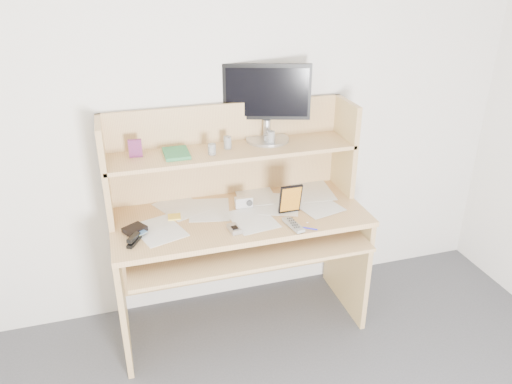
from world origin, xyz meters
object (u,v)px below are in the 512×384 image
object	(u,v)px
desk	(236,217)
tv_remote	(293,225)
monitor	(266,100)
game_case	(290,199)
keyboard	(213,239)

from	to	relation	value
desk	tv_remote	distance (m)	0.39
tv_remote	desk	bearing A→B (deg)	117.68
tv_remote	monitor	bearing A→B (deg)	79.84
game_case	desk	bearing A→B (deg)	149.46
desk	monitor	distance (m)	0.68
desk	monitor	xyz separation A→B (m)	(0.23, 0.17, 0.62)
tv_remote	monitor	xyz separation A→B (m)	(-0.00, 0.47, 0.55)
monitor	tv_remote	bearing A→B (deg)	-71.77
keyboard	game_case	xyz separation A→B (m)	(0.44, -0.00, 0.18)
desk	keyboard	xyz separation A→B (m)	(-0.17, -0.15, -0.03)
game_case	monitor	xyz separation A→B (m)	(-0.04, 0.33, 0.47)
keyboard	tv_remote	world-z (taller)	tv_remote
tv_remote	game_case	distance (m)	0.17
desk	game_case	size ratio (longest dim) A/B	8.02
keyboard	game_case	world-z (taller)	game_case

